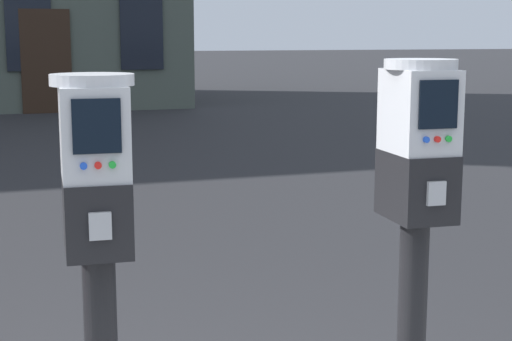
% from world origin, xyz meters
% --- Properties ---
extents(parking_meter_near_kerb, '(0.23, 0.26, 1.33)m').
position_xyz_m(parking_meter_near_kerb, '(-0.28, -0.12, 1.06)').
color(parking_meter_near_kerb, black).
rests_on(parking_meter_near_kerb, sidewalk_slab).
extents(parking_meter_twin_adjacent, '(0.23, 0.26, 1.36)m').
position_xyz_m(parking_meter_twin_adjacent, '(0.68, -0.12, 1.08)').
color(parking_meter_twin_adjacent, black).
rests_on(parking_meter_twin_adjacent, sidewalk_slab).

